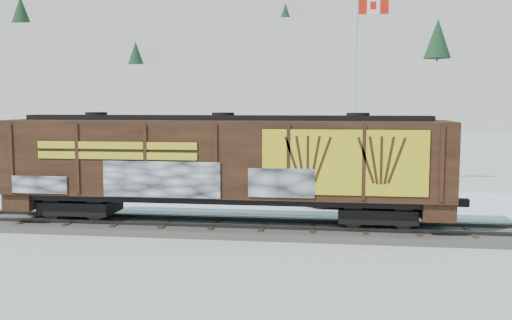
# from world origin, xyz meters

# --- Properties ---
(ground) EXTENTS (500.00, 500.00, 0.00)m
(ground) POSITION_xyz_m (0.00, 0.00, 0.00)
(ground) COLOR white
(ground) RESTS_ON ground
(rail_track) EXTENTS (50.00, 3.40, 0.43)m
(rail_track) POSITION_xyz_m (0.00, 0.00, 0.15)
(rail_track) COLOR #59544C
(rail_track) RESTS_ON ground
(parking_strip) EXTENTS (40.00, 8.00, 0.03)m
(parking_strip) POSITION_xyz_m (0.00, 7.50, 0.01)
(parking_strip) COLOR white
(parking_strip) RESTS_ON ground
(hillside) EXTENTS (360.00, 110.00, 93.00)m
(hillside) POSITION_xyz_m (-0.05, 139.79, 14.37)
(hillside) COLOR white
(hillside) RESTS_ON ground
(hopper_railcar) EXTENTS (17.88, 3.06, 4.30)m
(hopper_railcar) POSITION_xyz_m (-1.67, -0.01, 2.83)
(hopper_railcar) COLOR black
(hopper_railcar) RESTS_ON rail_track
(flagpole) EXTENTS (2.30, 0.90, 11.61)m
(flagpole) POSITION_xyz_m (4.12, 12.12, 4.30)
(flagpole) COLOR silver
(flagpole) RESTS_ON ground
(car_silver) EXTENTS (4.93, 2.92, 1.58)m
(car_silver) POSITION_xyz_m (-0.90, 8.46, 0.82)
(car_silver) COLOR #A9ACB0
(car_silver) RESTS_ON parking_strip
(car_white) EXTENTS (4.37, 2.79, 1.36)m
(car_white) POSITION_xyz_m (-2.37, 8.37, 0.71)
(car_white) COLOR silver
(car_white) RESTS_ON parking_strip
(car_dark) EXTENTS (5.25, 3.03, 1.43)m
(car_dark) POSITION_xyz_m (3.69, 5.61, 0.75)
(car_dark) COLOR black
(car_dark) RESTS_ON parking_strip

